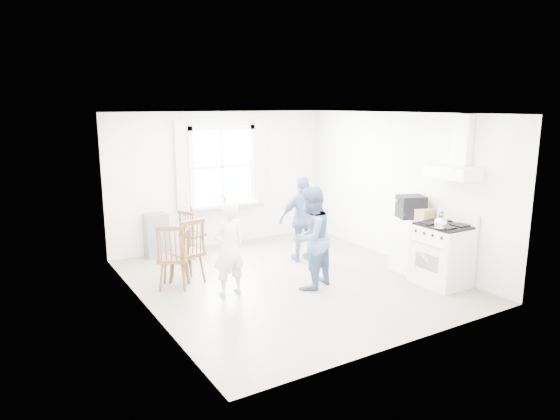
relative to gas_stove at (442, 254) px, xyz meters
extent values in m
cube|color=gray|center=(-1.91, 1.35, -0.49)|extent=(4.62, 5.12, 0.02)
cube|color=silver|center=(-1.91, 3.87, 0.82)|extent=(4.62, 0.04, 2.64)
cube|color=silver|center=(-1.91, -1.17, 0.82)|extent=(4.62, 0.04, 2.64)
cube|color=silver|center=(-4.18, 1.35, 0.82)|extent=(0.04, 5.12, 2.64)
cube|color=silver|center=(0.36, 1.35, 0.82)|extent=(0.04, 5.12, 2.64)
cube|color=white|center=(-1.91, 1.35, 2.13)|extent=(4.62, 5.12, 0.02)
cube|color=white|center=(-1.91, 3.83, 1.07)|extent=(1.20, 0.02, 1.40)
cube|color=white|center=(-1.91, 3.80, 1.81)|extent=(1.38, 0.09, 0.09)
cube|color=white|center=(-1.91, 3.80, 0.32)|extent=(1.38, 0.09, 0.09)
cube|color=white|center=(-2.56, 3.80, 1.07)|extent=(0.09, 0.09, 1.58)
cube|color=white|center=(-1.27, 3.80, 1.07)|extent=(0.09, 0.09, 1.58)
cube|color=white|center=(-1.91, 3.73, 0.34)|extent=(1.38, 0.24, 0.06)
cube|color=beige|center=(-2.73, 3.79, 1.12)|extent=(0.24, 0.05, 1.70)
cube|color=beige|center=(-1.09, 3.79, 1.12)|extent=(0.24, 0.05, 1.70)
cube|color=white|center=(0.11, 0.00, 1.26)|extent=(0.45, 0.76, 0.18)
cube|color=white|center=(0.26, 0.00, 1.73)|extent=(0.14, 0.30, 0.76)
cube|color=slate|center=(-3.31, 3.68, -0.08)|extent=(0.40, 0.30, 0.80)
cube|color=silver|center=(-0.01, 0.00, -0.02)|extent=(0.65, 0.76, 0.92)
cube|color=black|center=(-0.01, 0.00, 0.45)|extent=(0.61, 0.72, 0.03)
cube|color=silver|center=(0.29, 0.00, 0.54)|extent=(0.06, 0.76, 0.20)
cylinder|color=silver|center=(-0.35, 0.00, 0.22)|extent=(0.02, 0.61, 0.02)
sphere|color=silver|center=(-0.27, -0.16, 0.56)|extent=(0.18, 0.18, 0.18)
cylinder|color=silver|center=(-0.27, -0.16, 0.50)|extent=(0.17, 0.17, 0.04)
torus|color=black|center=(-0.27, -0.16, 0.67)|extent=(0.12, 0.03, 0.12)
cube|color=white|center=(0.07, 0.70, -0.03)|extent=(0.50, 0.55, 0.90)
cube|color=black|center=(0.06, 0.75, 0.51)|extent=(0.52, 0.50, 0.19)
cube|color=black|center=(0.06, 0.75, 0.70)|extent=(0.52, 0.50, 0.17)
cube|color=tan|center=(0.13, 0.51, 0.51)|extent=(0.30, 0.23, 0.18)
cube|color=#4F2E19|center=(-3.33, 2.09, -0.01)|extent=(0.53, 0.51, 0.05)
cube|color=#4F2E19|center=(-3.28, 1.91, 0.27)|extent=(0.42, 0.16, 0.57)
cylinder|color=#4F2E19|center=(-3.33, 2.09, -0.26)|extent=(0.04, 0.04, 0.45)
cube|color=#4F2E19|center=(-3.58, 1.98, -0.02)|extent=(0.57, 0.57, 0.05)
cube|color=#4F2E19|center=(-3.67, 1.82, 0.25)|extent=(0.39, 0.25, 0.55)
cylinder|color=#4F2E19|center=(-3.58, 1.98, -0.26)|extent=(0.04, 0.04, 0.44)
cube|color=#4F2E19|center=(-3.39, 2.25, -0.09)|extent=(0.48, 0.48, 0.04)
cube|color=#4F2E19|center=(-3.25, 2.18, 0.14)|extent=(0.21, 0.33, 0.47)
cylinder|color=#4F2E19|center=(-3.39, 2.25, -0.30)|extent=(0.03, 0.03, 0.37)
imported|color=silver|center=(-2.98, 1.31, 0.21)|extent=(0.55, 0.55, 1.40)
imported|color=#4D638F|center=(-1.81, 0.93, 0.29)|extent=(0.98, 0.98, 1.55)
imported|color=navy|center=(-1.15, 2.10, 0.27)|extent=(1.07, 1.07, 1.51)
imported|color=#377C38|center=(-1.92, 3.71, 0.52)|extent=(0.20, 0.20, 0.30)
cube|color=#4F2E19|center=(-2.74, 3.35, -0.09)|extent=(0.48, 0.49, 0.04)
cube|color=#4F2E19|center=(-2.89, 3.28, 0.15)|extent=(0.20, 0.34, 0.48)
cylinder|color=#4F2E19|center=(-2.74, 3.35, -0.29)|extent=(0.03, 0.03, 0.38)
camera|label=1|loc=(-5.92, -4.99, 2.25)|focal=32.00mm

